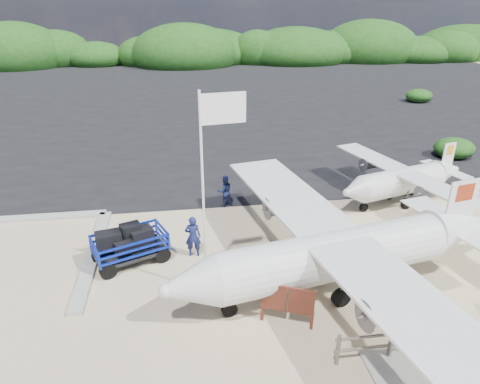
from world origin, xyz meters
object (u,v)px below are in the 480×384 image
at_px(crew_b, 225,191).
at_px(crew_a, 193,236).
at_px(baggage_cart, 132,262).
at_px(signboard, 286,324).
at_px(aircraft_small, 88,89).
at_px(aircraft_large, 342,124).
at_px(flagpole, 207,291).

bearing_deg(crew_b, crew_a, 55.66).
xyz_separation_m(baggage_cart, signboard, (4.98, -4.13, 0.00)).
relative_size(signboard, crew_a, 1.03).
xyz_separation_m(baggage_cart, aircraft_small, (-7.75, 35.51, 0.00)).
height_order(crew_a, aircraft_small, crew_a).
height_order(crew_b, aircraft_large, aircraft_large).
relative_size(signboard, aircraft_small, 0.24).
height_order(signboard, crew_b, crew_b).
xyz_separation_m(aircraft_large, aircraft_small, (-22.61, 17.87, 0.00)).
bearing_deg(aircraft_large, crew_b, 39.73).
relative_size(crew_b, aircraft_large, 0.11).
relative_size(crew_b, aircraft_small, 0.22).
xyz_separation_m(flagpole, signboard, (2.29, -1.97, 0.00)).
distance_m(crew_a, aircraft_small, 36.79).
distance_m(flagpole, crew_b, 6.64).
distance_m(baggage_cart, aircraft_large, 23.06).
height_order(signboard, crew_a, crew_a).
distance_m(baggage_cart, crew_a, 2.49).
bearing_deg(flagpole, aircraft_small, 105.48).
relative_size(baggage_cart, signboard, 1.66).
relative_size(baggage_cart, crew_b, 1.84).
bearing_deg(signboard, aircraft_large, 88.78).
height_order(flagpole, aircraft_small, flagpole).
height_order(flagpole, aircraft_large, flagpole).
distance_m(flagpole, aircraft_small, 39.10).
relative_size(flagpole, crew_b, 4.39).
bearing_deg(flagpole, baggage_cart, 141.07).
relative_size(aircraft_large, aircraft_small, 2.02).
relative_size(crew_a, aircraft_small, 0.23).
xyz_separation_m(flagpole, crew_b, (1.34, 6.46, 0.78)).
relative_size(flagpole, crew_a, 4.05).
bearing_deg(crew_a, crew_b, -107.83).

